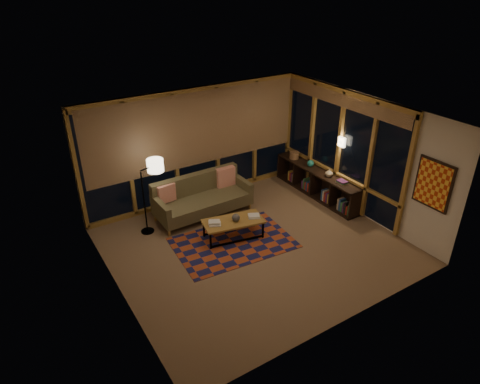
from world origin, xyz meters
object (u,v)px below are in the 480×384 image
sofa (203,198)px  bookshelf (316,183)px  coffee_table (233,229)px  floor_lamp (144,199)px

sofa → bookshelf: (2.79, -0.63, -0.11)m
coffee_table → floor_lamp: (-1.44, 1.17, 0.58)m
sofa → coffee_table: size_ratio=1.74×
floor_lamp → bookshelf: (4.14, -0.65, -0.45)m
coffee_table → floor_lamp: size_ratio=0.79×
floor_lamp → bookshelf: bearing=-23.9°
coffee_table → bookshelf: 2.76m
sofa → floor_lamp: size_ratio=1.37×
floor_lamp → bookshelf: size_ratio=0.59×
sofa → bookshelf: sofa is taller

